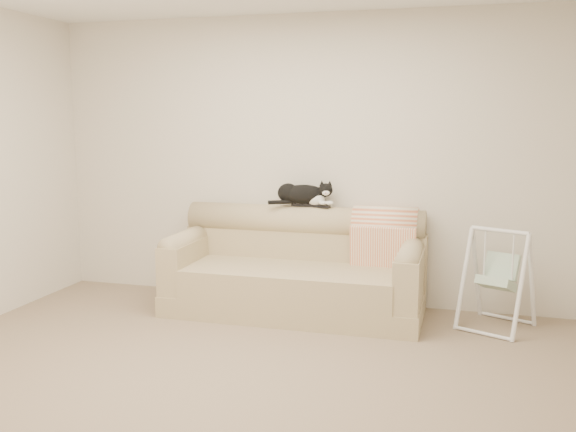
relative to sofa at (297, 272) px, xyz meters
The scene contains 8 objects.
ground_plane 1.65m from the sofa, 87.30° to the right, with size 5.00×5.00×0.00m, color #7E6D58.
room_shell 2.00m from the sofa, 87.30° to the right, with size 5.04×4.04×2.60m.
sofa is the anchor object (origin of this frame).
remote_a 0.61m from the sofa, 94.03° to the left, with size 0.18×0.05×0.03m.
remote_b 0.62m from the sofa, 53.79° to the left, with size 0.18×0.09×0.02m.
tuxedo_cat 0.70m from the sofa, 90.47° to the left, with size 0.58×0.29×0.23m.
throw_blanket 0.86m from the sofa, 17.15° to the left, with size 0.56×0.38×0.58m.
baby_swing 1.68m from the sofa, ahead, with size 0.67×0.69×0.82m.
Camera 1 is at (1.34, -3.67, 1.70)m, focal length 40.00 mm.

